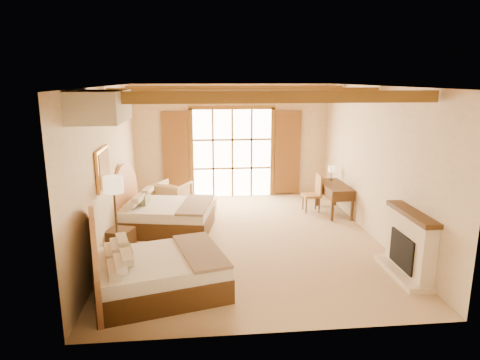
{
  "coord_description": "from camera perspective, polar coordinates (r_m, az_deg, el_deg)",
  "views": [
    {
      "loc": [
        -0.99,
        -8.57,
        3.36
      ],
      "look_at": [
        -0.11,
        0.2,
        1.25
      ],
      "focal_mm": 32.0,
      "sensor_mm": 36.0,
      "label": 1
    }
  ],
  "objects": [
    {
      "name": "painting",
      "position": [
        8.16,
        -17.76,
        1.46
      ],
      "size": [
        0.06,
        0.95,
        0.75
      ],
      "color": "#CD8A3D",
      "rests_on": "wall_left"
    },
    {
      "name": "ottoman",
      "position": [
        11.06,
        -4.52,
        -3.29
      ],
      "size": [
        0.56,
        0.56,
        0.36
      ],
      "primitive_type": "cube",
      "rotation": [
        0.0,
        0.0,
        -0.15
      ],
      "color": "#C17851",
      "rests_on": "floor"
    },
    {
      "name": "floor_lamp",
      "position": [
        7.99,
        -16.48,
        -1.29
      ],
      "size": [
        0.35,
        0.35,
        1.65
      ],
      "color": "#322716",
      "rests_on": "floor"
    },
    {
      "name": "floor",
      "position": [
        9.25,
        0.78,
        -7.81
      ],
      "size": [
        7.0,
        7.0,
        0.0
      ],
      "primitive_type": "plane",
      "color": "tan",
      "rests_on": "ground"
    },
    {
      "name": "bed_far",
      "position": [
        9.8,
        -10.66,
        -4.37
      ],
      "size": [
        2.25,
        1.85,
        1.31
      ],
      "rotation": [
        0.0,
        0.0,
        -0.19
      ],
      "color": "#462E14",
      "rests_on": "floor"
    },
    {
      "name": "nightstand",
      "position": [
        8.6,
        -15.63,
        -8.08
      ],
      "size": [
        0.56,
        0.56,
        0.54
      ],
      "primitive_type": "cube",
      "rotation": [
        0.0,
        0.0,
        -0.28
      ],
      "color": "#462E14",
      "rests_on": "floor"
    },
    {
      "name": "wall_back",
      "position": [
        12.23,
        -1.06,
        5.2
      ],
      "size": [
        5.5,
        0.0,
        5.5
      ],
      "primitive_type": "plane",
      "rotation": [
        1.57,
        0.0,
        0.0
      ],
      "color": "beige",
      "rests_on": "ground"
    },
    {
      "name": "desk_chair",
      "position": [
        11.15,
        9.59,
        -2.66
      ],
      "size": [
        0.44,
        0.44,
        0.96
      ],
      "rotation": [
        0.0,
        0.0,
        0.04
      ],
      "color": "olive",
      "rests_on": "floor"
    },
    {
      "name": "wall_right",
      "position": [
        9.51,
        17.52,
        2.19
      ],
      "size": [
        0.0,
        7.0,
        7.0
      ],
      "primitive_type": "plane",
      "rotation": [
        1.57,
        0.0,
        -1.57
      ],
      "color": "beige",
      "rests_on": "ground"
    },
    {
      "name": "bed_near",
      "position": [
        7.05,
        -11.94,
        -11.64
      ],
      "size": [
        2.37,
        1.98,
        1.33
      ],
      "rotation": [
        0.0,
        0.0,
        0.26
      ],
      "color": "#462E14",
      "rests_on": "floor"
    },
    {
      "name": "fireplace",
      "position": [
        8.0,
        21.56,
        -8.35
      ],
      "size": [
        0.46,
        1.4,
        1.16
      ],
      "color": "beige",
      "rests_on": "ground"
    },
    {
      "name": "french_doors",
      "position": [
        12.23,
        -1.03,
        3.54
      ],
      "size": [
        3.95,
        0.08,
        2.6
      ],
      "color": "white",
      "rests_on": "ground"
    },
    {
      "name": "desk_lamp",
      "position": [
        11.42,
        12.1,
        1.36
      ],
      "size": [
        0.18,
        0.18,
        0.37
      ],
      "color": "#322716",
      "rests_on": "desk"
    },
    {
      "name": "armchair",
      "position": [
        11.27,
        -8.97,
        -2.08
      ],
      "size": [
        1.08,
        1.09,
        0.74
      ],
      "primitive_type": "imported",
      "rotation": [
        0.0,
        0.0,
        -3.63
      ],
      "color": "tan",
      "rests_on": "floor"
    },
    {
      "name": "wall_left",
      "position": [
        8.92,
        -17.03,
        1.51
      ],
      "size": [
        0.0,
        7.0,
        7.0
      ],
      "primitive_type": "plane",
      "rotation": [
        1.57,
        0.0,
        1.57
      ],
      "color": "beige",
      "rests_on": "ground"
    },
    {
      "name": "desk",
      "position": [
        11.11,
        12.44,
        -2.31
      ],
      "size": [
        0.61,
        1.39,
        0.74
      ],
      "rotation": [
        0.0,
        0.0,
        0.02
      ],
      "color": "#462E14",
      "rests_on": "floor"
    },
    {
      "name": "ceiling",
      "position": [
        8.62,
        0.85,
        12.42
      ],
      "size": [
        7.0,
        7.0,
        0.0
      ],
      "primitive_type": "plane",
      "rotation": [
        3.14,
        0.0,
        0.0
      ],
      "color": "#B77140",
      "rests_on": "ground"
    },
    {
      "name": "ceiling_beams",
      "position": [
        8.63,
        0.85,
        11.62
      ],
      "size": [
        5.39,
        4.6,
        0.18
      ],
      "primitive_type": null,
      "color": "brown",
      "rests_on": "ceiling"
    },
    {
      "name": "canopy_valance",
      "position": [
        6.73,
        -18.1,
        9.35
      ],
      "size": [
        0.7,
        1.4,
        0.45
      ],
      "primitive_type": "cube",
      "color": "beige",
      "rests_on": "ceiling"
    }
  ]
}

